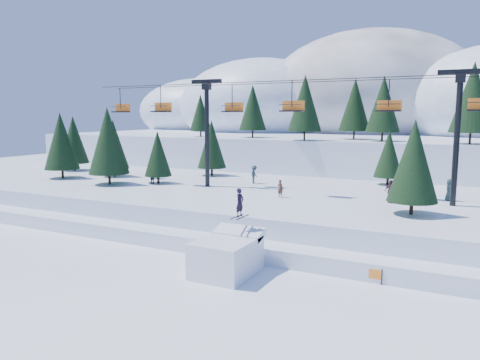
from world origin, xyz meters
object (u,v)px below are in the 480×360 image
at_px(chairlift, 301,116).
at_px(banner_far, 417,270).
at_px(banner_near, 357,271).
at_px(jump_kicker, 227,255).

bearing_deg(chairlift, banner_far, -45.01).
bearing_deg(banner_near, chairlift, 122.35).
relative_size(banner_near, banner_far, 1.07).
height_order(jump_kicker, banner_near, jump_kicker).
xyz_separation_m(chairlift, banner_far, (11.25, -11.25, -8.78)).
bearing_deg(chairlift, banner_near, -57.65).
distance_m(jump_kicker, banner_near, 7.59).
distance_m(banner_near, banner_far, 3.49).
distance_m(jump_kicker, banner_far, 11.02).
xyz_separation_m(chairlift, banner_near, (8.22, -12.98, -8.78)).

